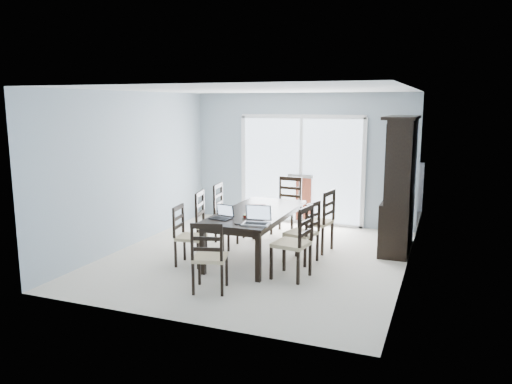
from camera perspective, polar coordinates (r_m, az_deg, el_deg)
floor at (r=7.94m, az=0.02°, el=-7.47°), size 5.00×5.00×0.00m
ceiling at (r=7.57m, az=0.02°, el=11.63°), size 5.00×5.00×0.00m
back_wall at (r=10.00m, az=5.23°, el=3.77°), size 4.50×0.02×2.60m
wall_left at (r=8.71m, az=-13.93°, el=2.57°), size 0.02×5.00×2.60m
wall_right at (r=7.15m, az=17.06°, el=0.82°), size 0.02×5.00×2.60m
balcony at (r=11.18m, az=6.54°, el=-2.60°), size 4.50×2.00×0.10m
railing at (r=12.02m, az=7.82°, el=1.19°), size 4.50×0.06×1.10m
dining_table at (r=7.76m, az=0.02°, el=-2.73°), size 1.00×2.20×0.75m
china_hutch at (r=8.44m, az=16.11°, el=0.66°), size 0.50×1.38×2.20m
sliding_door at (r=10.00m, az=5.17°, el=2.55°), size 2.52×0.05×2.18m
chair_left_near at (r=7.55m, az=-8.12°, el=-4.18°), size 0.45×0.44×1.04m
chair_left_mid at (r=7.99m, az=-5.62°, el=-2.76°), size 0.54×0.53×1.18m
chair_left_far at (r=8.79m, az=-3.65°, el=-1.60°), size 0.50×0.49×1.16m
chair_right_near at (r=6.86m, az=4.83°, el=-4.87°), size 0.52×0.51×1.19m
chair_right_mid at (r=7.56m, az=5.79°, el=-3.85°), size 0.52×0.51×1.10m
chair_right_far at (r=8.17m, az=7.58°, el=-2.53°), size 0.52×0.51×1.18m
chair_end_near at (r=6.37m, az=-5.45°, el=-6.58°), size 0.50×0.51×1.09m
chair_end_far at (r=9.33m, az=3.68°, el=-0.80°), size 0.48×0.49×1.20m
laptop_dark at (r=7.22m, az=-4.06°, el=-2.72°), size 0.32×0.24×0.20m
laptop_silver at (r=6.88m, az=0.00°, el=-3.24°), size 0.40×0.31×0.25m
book_stack at (r=7.31m, az=-0.19°, el=-2.74°), size 0.32×0.27×0.05m
cell_phone at (r=6.89m, az=-1.96°, el=-3.70°), size 0.13×0.09×0.01m
game_box at (r=7.86m, az=0.08°, el=-1.74°), size 0.32×0.24×0.07m
hot_tub at (r=11.11m, az=3.52°, el=0.26°), size 2.14×1.97×0.99m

